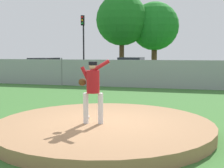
{
  "coord_description": "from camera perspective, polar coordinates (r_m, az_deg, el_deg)",
  "views": [
    {
      "loc": [
        2.19,
        -7.1,
        2.02
      ],
      "look_at": [
        -0.53,
        2.69,
        0.96
      ],
      "focal_mm": 47.31,
      "sensor_mm": 36.0,
      "label": 1
    }
  ],
  "objects": [
    {
      "name": "pitchers_mound",
      "position": [
        7.67,
        -1.6,
        -8.25
      ],
      "size": [
        5.56,
        5.56,
        0.28
      ],
      "primitive_type": "cylinder",
      "color": "#99704C",
      "rests_on": "ground_plane"
    },
    {
      "name": "baseball",
      "position": [
        8.01,
        -4.58,
        -6.36
      ],
      "size": [
        0.07,
        0.07,
        0.07
      ],
      "primitive_type": "sphere",
      "color": "white",
      "rests_on": "pitchers_mound"
    },
    {
      "name": "tree_bushy_near",
      "position": [
        30.57,
        1.9,
        12.26
      ],
      "size": [
        5.2,
        5.2,
        8.0
      ],
      "color": "#4C331E",
      "rests_on": "ground_plane"
    },
    {
      "name": "traffic_light_near",
      "position": [
        27.47,
        -5.59,
        9.4
      ],
      "size": [
        0.28,
        0.46,
        5.44
      ],
      "color": "black",
      "rests_on": "ground_plane"
    },
    {
      "name": "ground_plane",
      "position": [
        13.44,
        5.96,
        -2.72
      ],
      "size": [
        80.0,
        80.0,
        0.0
      ],
      "primitive_type": "plane",
      "color": "#386B2D"
    },
    {
      "name": "tree_broad_left",
      "position": [
        31.48,
        8.24,
        10.96
      ],
      "size": [
        4.99,
        4.99,
        7.32
      ],
      "color": "#4C331E",
      "rests_on": "ground_plane"
    },
    {
      "name": "asphalt_strip",
      "position": [
        21.81,
        9.68,
        0.56
      ],
      "size": [
        44.0,
        7.0,
        0.01
      ],
      "primitive_type": "cube",
      "color": "#2B2B2D",
      "rests_on": "ground_plane"
    },
    {
      "name": "parked_car_teal",
      "position": [
        22.3,
        3.79,
        2.86
      ],
      "size": [
        1.9,
        4.55,
        1.72
      ],
      "color": "#146066",
      "rests_on": "ground_plane"
    },
    {
      "name": "parked_car_slate",
      "position": [
        24.97,
        -12.93,
        3.0
      ],
      "size": [
        1.9,
        4.75,
        1.65
      ],
      "color": "slate",
      "rests_on": "ground_plane"
    },
    {
      "name": "pitcher_youth",
      "position": [
        7.28,
        -3.76,
        -0.3
      ],
      "size": [
        0.83,
        0.32,
        1.6
      ],
      "color": "silver",
      "rests_on": "pitchers_mound"
    },
    {
      "name": "chainlink_fence",
      "position": [
        17.28,
        8.2,
        1.91
      ],
      "size": [
        29.33,
        0.07,
        1.74
      ],
      "color": "gray",
      "rests_on": "ground_plane"
    }
  ]
}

